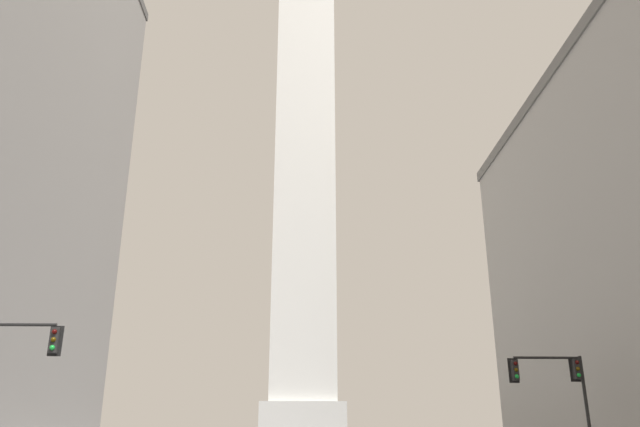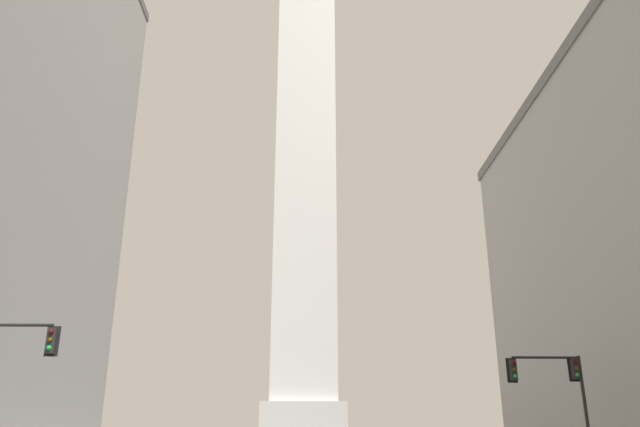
% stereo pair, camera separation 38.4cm
% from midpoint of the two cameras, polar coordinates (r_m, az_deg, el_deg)
% --- Properties ---
extents(obelisk, '(7.95, 7.95, 70.83)m').
position_cam_midpoint_polar(obelisk, '(70.59, -1.13, 7.80)').
color(obelisk, silver).
rests_on(obelisk, ground_plane).
extents(traffic_light_mid_right, '(4.19, 0.52, 5.74)m').
position_cam_midpoint_polar(traffic_light_mid_right, '(37.16, 21.18, -14.17)').
color(traffic_light_mid_right, black).
rests_on(traffic_light_mid_right, ground_plane).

